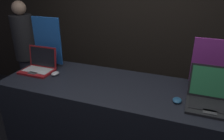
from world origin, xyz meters
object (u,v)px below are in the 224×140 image
Objects in this scene: laptop_front at (39,66)px; laptop_back at (210,97)px; mouse_front at (55,74)px; mouse_back at (177,100)px; promo_stand_back at (212,64)px; person_bystander at (27,54)px; promo_stand_front at (48,43)px.

laptop_back is at bearing -2.70° from laptop_front.
laptop_front reaches higher than mouse_front.
laptop_back is 0.25m from mouse_back.
mouse_back is 0.22× the size of promo_stand_back.
person_bystander is (-0.81, 0.71, -0.21)m from laptop_front.
promo_stand_front reaches higher than laptop_back.
promo_stand_back is at bearing 58.49° from mouse_back.
promo_stand_front is 1.54× the size of laptop_back.
promo_stand_front is 1.05m from person_bystander.
mouse_front is at bearing -9.14° from laptop_front.
laptop_front is at bearing -41.32° from person_bystander.
person_bystander reaches higher than laptop_back.
mouse_front is at bearing -45.72° from promo_stand_front.
laptop_front is 1.71m from promo_stand_back.
laptop_back is 2.63m from person_bystander.
mouse_front is at bearing 175.60° from mouse_back.
laptop_front is 1.68m from laptop_back.
mouse_front is 0.40m from promo_stand_front.
laptop_front is 0.75× the size of promo_stand_back.
promo_stand_front is (-0.22, 0.22, 0.24)m from mouse_front.
promo_stand_front reaches higher than laptop_front.
promo_stand_front is 1.50m from mouse_back.
laptop_back reaches higher than laptop_front.
person_bystander is (-1.03, 0.75, -0.17)m from mouse_front.
laptop_front is 3.47× the size of mouse_back.
promo_stand_front is 1.71m from laptop_back.
promo_stand_front is 0.33× the size of person_bystander.
promo_stand_front is 1.21× the size of promo_stand_back.
laptop_back is 3.63× the size of mouse_back.
laptop_back reaches higher than mouse_back.
promo_stand_back is (-0.00, 0.34, 0.15)m from laptop_back.
laptop_front reaches higher than mouse_back.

